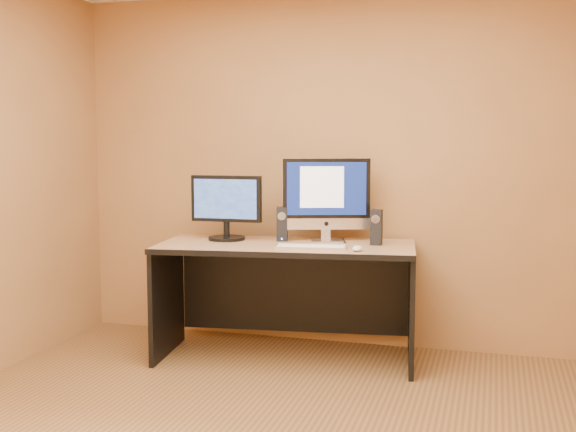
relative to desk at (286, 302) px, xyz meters
The scene contains 10 objects.
walls 1.74m from the desk, 80.61° to the right, with size 4.00×4.00×2.60m, color #A27141, non-canonical shape.
desk is the anchor object (origin of this frame).
imac 0.77m from the desk, 41.41° to the left, with size 0.62×0.23×0.60m, color silver, non-canonical shape.
second_monitor 0.79m from the desk, 169.91° to the left, with size 0.52×0.26×0.46m, color black, non-canonical shape.
speaker_left 0.55m from the desk, 116.02° to the left, with size 0.07×0.08×0.24m, color black, non-canonical shape.
speaker_right 0.81m from the desk, 13.04° to the left, with size 0.07×0.08×0.24m, color black, non-canonical shape.
keyboard 0.48m from the desk, 30.71° to the right, with size 0.47×0.13×0.02m, color silver.
mouse 0.70m from the desk, 18.01° to the right, with size 0.06×0.11×0.04m, color white.
cable_a 0.60m from the desk, 36.46° to the left, with size 0.01×0.01×0.24m, color black.
cable_b 0.55m from the desk, 55.97° to the left, with size 0.01×0.01×0.20m, color black.
Camera 1 is at (1.13, -3.23, 1.54)m, focal length 45.00 mm.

